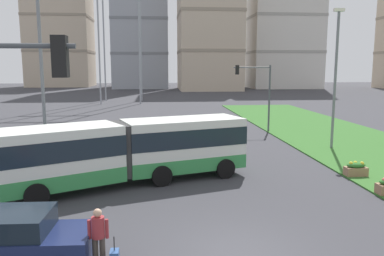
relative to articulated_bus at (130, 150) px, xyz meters
name	(u,v)px	position (x,y,z in m)	size (l,w,h in m)	color
ground_plane	(239,254)	(3.69, -7.63, -1.65)	(260.00, 260.00, 0.00)	#38383D
articulated_bus	(130,150)	(0.00, 0.00, 0.00)	(11.79, 6.80, 3.00)	silver
car_navy_sedan	(12,240)	(-2.85, -7.66, -0.90)	(4.46, 2.14, 1.58)	#19234C
pedestrian_crossing	(98,234)	(-0.38, -8.03, -0.65)	(0.58, 0.36, 1.74)	#4C4238
flower_planter_2	(356,169)	(11.45, 0.05, -1.23)	(1.10, 0.56, 0.74)	#937051
traffic_light_far_right	(258,86)	(10.01, 14.37, 2.30)	(3.25, 0.28, 5.78)	#474C51
streetlight_left	(42,76)	(-4.81, 3.16, 3.49)	(0.70, 0.28, 9.39)	slate
streetlight_median	(335,74)	(13.35, 6.92, 3.51)	(0.70, 0.28, 9.43)	slate
apartment_tower_west	(59,19)	(-26.31, 99.68, 17.81)	(17.75, 14.87, 38.88)	#C6B299
apartment_tower_centre	(209,15)	(14.42, 78.64, 16.48)	(14.89, 17.37, 36.24)	#C6B299
apartment_tower_eastcentre	(281,2)	(35.58, 87.97, 21.35)	(18.39, 19.40, 45.96)	silver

